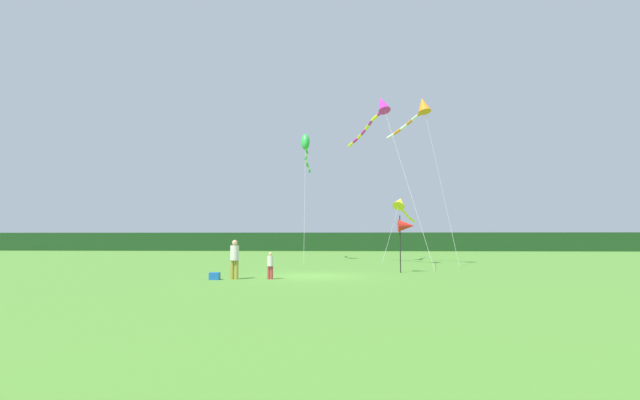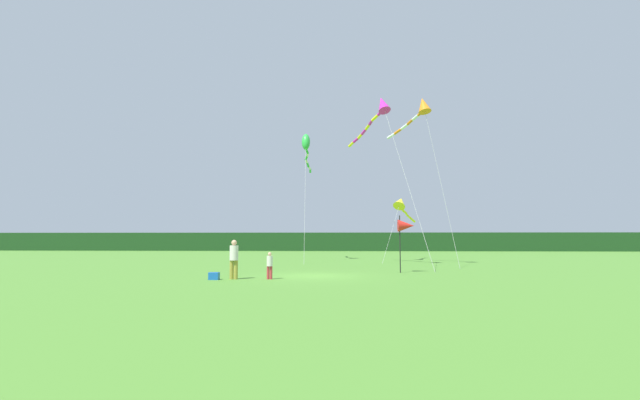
% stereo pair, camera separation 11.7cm
% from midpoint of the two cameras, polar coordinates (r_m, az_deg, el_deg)
% --- Properties ---
extents(ground_plane, '(120.00, 120.00, 0.00)m').
position_cam_midpoint_polar(ground_plane, '(22.93, -0.91, -9.75)').
color(ground_plane, '#4C842D').
extents(distant_treeline, '(108.00, 3.90, 2.74)m').
position_cam_midpoint_polar(distant_treeline, '(67.82, 1.60, -5.39)').
color(distant_treeline, '#193D19').
rests_on(distant_treeline, ground).
extents(person_adult, '(0.40, 0.40, 1.84)m').
position_cam_midpoint_polar(person_adult, '(21.40, -11.11, -7.25)').
color(person_adult, olive).
rests_on(person_adult, ground).
extents(person_child, '(0.28, 0.28, 1.27)m').
position_cam_midpoint_polar(person_child, '(21.18, -6.59, -8.20)').
color(person_child, '#B23338').
rests_on(person_child, ground).
extents(cooler_box, '(0.46, 0.35, 0.34)m').
position_cam_midpoint_polar(cooler_box, '(21.40, -13.58, -9.51)').
color(cooler_box, '#1959B2').
rests_on(cooler_box, ground).
extents(banner_flag_pole, '(0.90, 0.70, 3.20)m').
position_cam_midpoint_polar(banner_flag_pole, '(25.43, 10.90, -3.33)').
color(banner_flag_pole, black).
rests_on(banner_flag_pole, ground).
extents(kite_magenta, '(4.78, 9.89, 11.94)m').
position_cam_midpoint_polar(kite_magenta, '(32.13, 7.48, 11.43)').
color(kite_magenta, '#B2B2B2').
rests_on(kite_magenta, ground).
extents(kite_green, '(0.79, 10.23, 11.03)m').
position_cam_midpoint_polar(kite_green, '(38.97, -1.92, 6.93)').
color(kite_green, '#B2B2B2').
rests_on(kite_green, ground).
extents(kite_yellow, '(3.92, 8.37, 5.69)m').
position_cam_midpoint_polar(kite_yellow, '(38.86, 10.29, -0.56)').
color(kite_yellow, '#B2B2B2').
rests_on(kite_yellow, ground).
extents(kite_orange, '(3.90, 6.25, 12.03)m').
position_cam_midpoint_polar(kite_orange, '(33.19, 12.72, 11.43)').
color(kite_orange, '#B2B2B2').
rests_on(kite_orange, ground).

